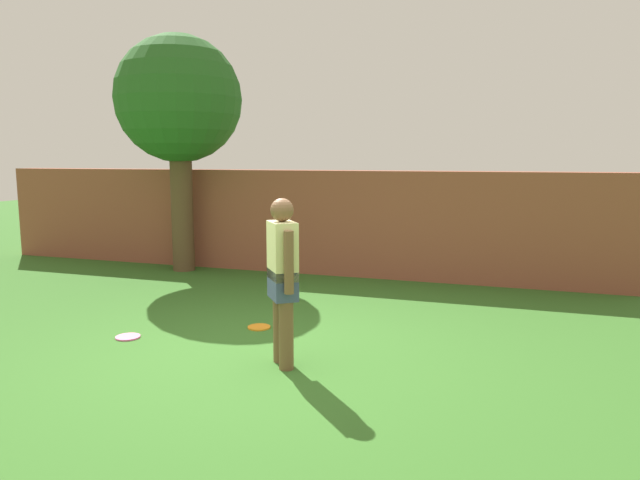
{
  "coord_description": "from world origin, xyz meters",
  "views": [
    {
      "loc": [
        2.38,
        -5.14,
        1.99
      ],
      "look_at": [
        0.17,
        1.46,
        1.0
      ],
      "focal_mm": 32.46,
      "sensor_mm": 36.0,
      "label": 1
    }
  ],
  "objects_px": {
    "person": "(283,274)",
    "frisbee_orange": "(259,327)",
    "frisbee_pink": "(128,337)",
    "tree": "(179,102)",
    "car": "(523,218)"
  },
  "relations": [
    {
      "from": "person",
      "to": "frisbee_orange",
      "type": "xyz_separation_m",
      "value": [
        -0.74,
        1.05,
        -0.89
      ]
    },
    {
      "from": "person",
      "to": "frisbee_orange",
      "type": "relative_size",
      "value": 6.0
    },
    {
      "from": "tree",
      "to": "car",
      "type": "height_order",
      "value": "tree"
    },
    {
      "from": "tree",
      "to": "frisbee_orange",
      "type": "bearing_deg",
      "value": -45.75
    },
    {
      "from": "frisbee_pink",
      "to": "frisbee_orange",
      "type": "xyz_separation_m",
      "value": [
        1.23,
        0.81,
        0.0
      ]
    },
    {
      "from": "person",
      "to": "frisbee_orange",
      "type": "bearing_deg",
      "value": 177.96
    },
    {
      "from": "tree",
      "to": "frisbee_pink",
      "type": "distance_m",
      "value": 4.91
    },
    {
      "from": "car",
      "to": "frisbee_orange",
      "type": "relative_size",
      "value": 16.03
    },
    {
      "from": "person",
      "to": "frisbee_pink",
      "type": "height_order",
      "value": "person"
    },
    {
      "from": "person",
      "to": "frisbee_orange",
      "type": "height_order",
      "value": "person"
    },
    {
      "from": "tree",
      "to": "car",
      "type": "bearing_deg",
      "value": 24.83
    },
    {
      "from": "tree",
      "to": "frisbee_pink",
      "type": "relative_size",
      "value": 15.11
    },
    {
      "from": "frisbee_pink",
      "to": "tree",
      "type": "bearing_deg",
      "value": 112.69
    },
    {
      "from": "person",
      "to": "car",
      "type": "bearing_deg",
      "value": 123.95
    },
    {
      "from": "frisbee_pink",
      "to": "person",
      "type": "bearing_deg",
      "value": -6.95
    }
  ]
}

